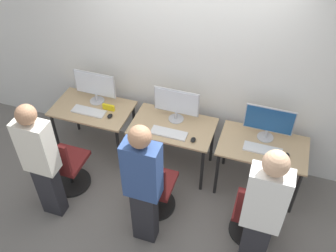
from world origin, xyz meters
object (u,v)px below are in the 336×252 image
object	(u,v)px
keyboard_center	(169,133)
keyboard_right	(263,149)
keyboard_left	(89,111)
monitor_left	(95,86)
person_center	(143,184)
mouse_left	(110,116)
office_chair_left	(65,167)
office_chair_center	(154,189)
mouse_center	(193,140)
monitor_right	(269,122)
office_chair_right	(254,216)
person_left	(41,160)
person_right	(262,213)
mouse_right	(287,156)
monitor_center	(176,104)

from	to	relation	value
keyboard_center	keyboard_right	size ratio (longest dim) A/B	1.00
keyboard_left	keyboard_right	bearing A→B (deg)	0.39
monitor_left	person_center	world-z (taller)	person_center
monitor_left	mouse_left	world-z (taller)	monitor_left
monitor_left	keyboard_right	distance (m)	2.22
office_chair_left	office_chair_center	bearing A→B (deg)	0.87
mouse_center	keyboard_left	bearing A→B (deg)	176.43
office_chair_center	monitor_right	xyz separation A→B (m)	(1.09, 0.88, 0.60)
mouse_center	office_chair_right	bearing A→B (deg)	-33.29
person_center	keyboard_center	bearing A→B (deg)	92.82
keyboard_right	person_left	bearing A→B (deg)	-154.77
keyboard_center	office_chair_center	world-z (taller)	office_chair_center
person_left	office_chair_center	world-z (taller)	person_left
mouse_left	office_chair_center	distance (m)	1.09
mouse_center	monitor_right	world-z (taller)	monitor_right
mouse_left	office_chair_center	xyz separation A→B (m)	(0.81, -0.64, -0.37)
monitor_right	keyboard_right	size ratio (longest dim) A/B	1.28
keyboard_left	mouse_center	xyz separation A→B (m)	(1.40, -0.09, 0.01)
keyboard_center	mouse_center	distance (m)	0.31
office_chair_center	person_center	distance (m)	0.64
person_right	mouse_center	bearing A→B (deg)	134.11
monitor_left	person_center	bearing A→B (deg)	-47.47
office_chair_right	monitor_right	bearing A→B (deg)	93.49
office_chair_left	person_right	distance (m)	2.42
person_left	keyboard_right	bearing A→B (deg)	25.23
office_chair_left	monitor_right	xyz separation A→B (m)	(2.23, 0.90, 0.60)
monitor_left	mouse_right	world-z (taller)	monitor_left
mouse_left	person_center	bearing A→B (deg)	-49.89
mouse_left	mouse_right	xyz separation A→B (m)	(2.17, 0.00, 0.00)
monitor_left	office_chair_center	bearing A→B (deg)	-38.56
mouse_center	monitor_right	distance (m)	0.88
office_chair_left	keyboard_center	world-z (taller)	office_chair_left
office_chair_left	mouse_right	world-z (taller)	office_chair_left
person_center	person_right	distance (m)	1.15
monitor_left	keyboard_right	bearing A→B (deg)	-5.87
keyboard_right	person_right	distance (m)	1.05
mouse_center	office_chair_center	world-z (taller)	office_chair_center
monitor_left	mouse_left	size ratio (longest dim) A/B	6.22
monitor_center	monitor_right	size ratio (longest dim) A/B	1.00
monitor_center	monitor_right	world-z (taller)	same
person_left	mouse_right	distance (m)	2.68
mouse_right	office_chair_left	bearing A→B (deg)	-165.28
monitor_left	person_right	size ratio (longest dim) A/B	0.33
office_chair_left	monitor_left	bearing A→B (deg)	87.98
keyboard_center	mouse_center	world-z (taller)	mouse_center
keyboard_center	office_chair_right	size ratio (longest dim) A/B	0.49
person_left	monitor_right	bearing A→B (deg)	29.81
person_right	keyboard_center	bearing A→B (deg)	141.73
person_left	mouse_center	bearing A→B (deg)	33.51
office_chair_left	office_chair_center	world-z (taller)	same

